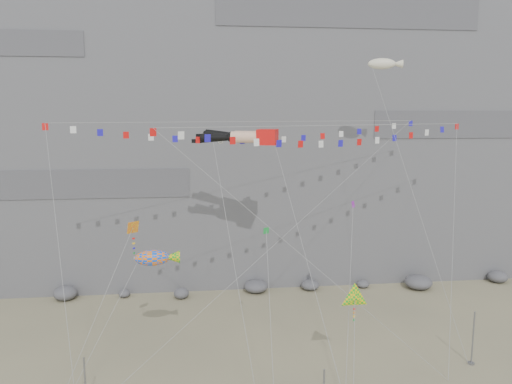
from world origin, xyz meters
TOP-DOWN VIEW (x-y plane):
  - ground at (0.00, 0.00)m, footprint 120.00×120.00m
  - cliff at (0.00, 32.00)m, footprint 80.00×28.00m
  - talus_boulders at (0.00, 17.00)m, footprint 60.00×3.00m
  - anchor_pole_left at (-13.51, -3.45)m, footprint 0.12×0.12m
  - anchor_pole_right at (14.78, -0.58)m, footprint 0.12×0.12m
  - legs_kite at (-2.01, 8.25)m, footprint 9.84×17.41m
  - flag_banner_upper at (-1.12, 9.75)m, footprint 32.95×19.12m
  - flag_banner_lower at (4.75, 5.01)m, footprint 27.37×13.40m
  - harlequin_kite at (-10.75, 1.37)m, footprint 5.68×7.06m
  - fish_windsock at (-9.52, 2.19)m, footprint 7.53×6.21m
  - delta_kite at (4.78, -2.19)m, footprint 2.88×5.92m
  - blimp_windsock at (10.75, 10.35)m, footprint 5.68×12.25m
  - small_kite_a at (-4.65, 8.05)m, footprint 2.96×15.27m
  - small_kite_b at (6.91, 5.50)m, footprint 4.34×11.68m
  - small_kite_c at (-0.99, 1.61)m, footprint 1.11×9.03m

SIDE VIEW (x-z plane):
  - ground at x=0.00m, z-range 0.00..0.00m
  - talus_boulders at x=0.00m, z-range 0.00..1.20m
  - anchor_pole_left at x=-13.51m, z-range 0.00..3.69m
  - anchor_pole_right at x=14.78m, z-range 0.00..4.29m
  - delta_kite at x=4.78m, z-range 2.06..10.72m
  - fish_windsock at x=-9.52m, z-range 2.77..14.28m
  - small_kite_c at x=-0.99m, z-range 3.58..17.01m
  - harlequin_kite at x=-10.75m, z-range 4.35..17.76m
  - small_kite_b at x=6.91m, z-range 3.27..19.64m
  - small_kite_a at x=-4.65m, z-range 5.23..27.86m
  - legs_kite at x=-2.01m, z-range 5.80..28.64m
  - flag_banner_lower at x=4.75m, z-range 7.68..28.79m
  - flag_banner_upper at x=-1.12m, z-range 5.10..31.85m
  - blimp_windsock at x=10.75m, z-range 10.38..36.79m
  - cliff at x=0.00m, z-range 0.00..50.00m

